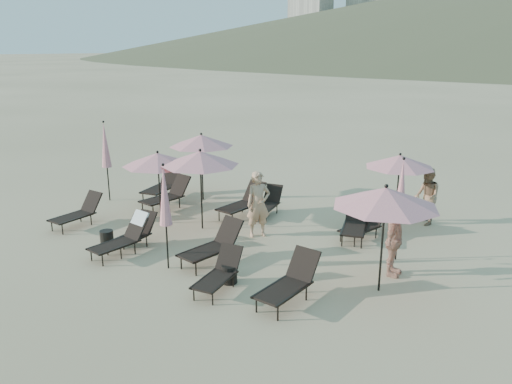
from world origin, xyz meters
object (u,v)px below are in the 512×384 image
Objects in this scene: umbrella_closed_2 at (105,146)px; lounger_3 at (213,245)px; umbrella_closed_1 at (401,189)px; lounger_7 at (167,195)px; lounger_8 at (243,202)px; lounger_11 at (355,222)px; umbrella_open_2 at (386,197)px; beachgoer_b at (427,196)px; umbrella_closed_0 at (165,196)px; side_table_0 at (107,239)px; umbrella_open_0 at (158,159)px; lounger_2 at (124,236)px; lounger_0 at (78,212)px; side_table_1 at (229,274)px; umbrella_open_1 at (200,158)px; umbrella_open_3 at (201,141)px; lounger_9 at (268,203)px; lounger_5 at (289,282)px; lounger_10 at (364,224)px; umbrella_open_4 at (400,161)px; lounger_4 at (219,273)px; lounger_1 at (133,233)px; beachgoer_c at (394,240)px; lounger_6 at (163,184)px; beachgoer_a at (258,204)px.

lounger_3 is at bearing -18.40° from umbrella_closed_2.
lounger_7 is at bearing -179.18° from umbrella_closed_1.
lounger_8 is 3.77m from lounger_11.
umbrella_open_2 is 5.26m from beachgoer_b.
umbrella_closed_0 is 2.88m from side_table_0.
beachgoer_b is at bearing 33.41° from umbrella_open_0.
lounger_7 is (-1.76, 3.51, -0.01)m from lounger_2.
lounger_0 is 3.78× the size of side_table_1.
umbrella_open_1 is at bearing -14.16° from lounger_7.
lounger_7 reaches higher than lounger_3.
lounger_9 is at bearing -3.20° from umbrella_open_3.
lounger_5 is at bearing -17.39° from umbrella_closed_2.
lounger_5 is at bearing -6.07° from lounger_3.
umbrella_open_3 is 7.67m from umbrella_closed_1.
lounger_5 is 0.98× the size of lounger_11.
umbrella_closed_1 is at bearing -22.20° from lounger_10.
lounger_8 is at bearing 166.30° from lounger_11.
lounger_10 is at bearing -101.48° from umbrella_open_4.
lounger_5 is at bearing -42.52° from beachgoer_b.
umbrella_open_3 reaches higher than lounger_9.
side_table_1 is (3.34, 0.18, -0.27)m from lounger_2.
umbrella_open_4 reaches higher than lounger_0.
umbrella_closed_0 is (-1.74, 0.18, 1.46)m from lounger_4.
umbrella_closed_2 is (-4.99, -1.24, 1.51)m from lounger_8.
lounger_2 is 0.59× the size of umbrella_closed_2.
lounger_2 is at bearing -13.67° from lounger_0.
umbrella_closed_1 reaches higher than lounger_1.
lounger_1 is 0.95× the size of lounger_10.
lounger_3 is 6.31m from umbrella_open_4.
umbrella_open_1 is 5.96m from umbrella_open_4.
umbrella_open_4 reaches higher than beachgoer_c.
lounger_2 is at bearing -176.97° from side_table_1.
lounger_7 is 0.70× the size of umbrella_closed_0.
umbrella_open_2 is at bearing -7.01° from umbrella_closed_2.
lounger_5 is 0.65× the size of umbrella_closed_1.
lounger_4 is 0.88× the size of beachgoer_b.
umbrella_closed_2 is at bearing 138.71° from side_table_0.
lounger_6 is 2.42m from umbrella_closed_2.
lounger_2 is 0.81m from side_table_0.
lounger_1 is 0.93× the size of lounger_2.
umbrella_closed_2 is at bearing 172.23° from lounger_11.
umbrella_open_2 is (9.19, 1.02, 1.76)m from lounger_0.
side_table_0 is at bearing 173.95° from beachgoer_a.
lounger_11 reaches higher than lounger_10.
lounger_8 is 4.79m from side_table_1.
umbrella_open_4 is at bearing 70.70° from lounger_3.
umbrella_open_1 is 1.39× the size of beachgoer_b.
beachgoer_b is at bearing 13.96° from umbrella_open_3.
lounger_0 is at bearing -60.22° from umbrella_closed_2.
umbrella_closed_2 reaches higher than lounger_4.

